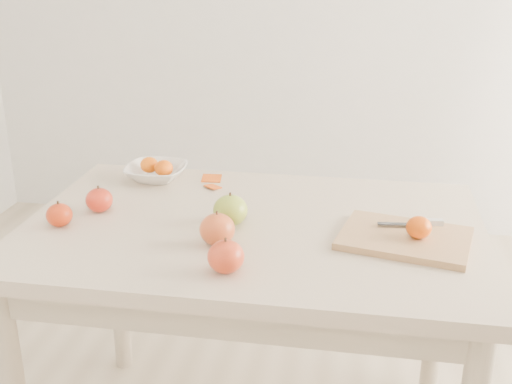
# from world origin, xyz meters

# --- Properties ---
(table) EXTENTS (1.20, 0.80, 0.75)m
(table) POSITION_xyz_m (0.00, 0.00, 0.65)
(table) COLOR beige
(table) RESTS_ON ground
(cutting_board) EXTENTS (0.35, 0.29, 0.02)m
(cutting_board) POSITION_xyz_m (0.39, -0.05, 0.76)
(cutting_board) COLOR #A98354
(cutting_board) RESTS_ON table
(board_tangerine) EXTENTS (0.06, 0.06, 0.05)m
(board_tangerine) POSITION_xyz_m (0.42, -0.06, 0.80)
(board_tangerine) COLOR #D13C07
(board_tangerine) RESTS_ON cutting_board
(fruit_bowl) EXTENTS (0.19, 0.19, 0.05)m
(fruit_bowl) POSITION_xyz_m (-0.36, 0.29, 0.77)
(fruit_bowl) COLOR white
(fruit_bowl) RESTS_ON table
(bowl_tangerine_near) EXTENTS (0.06, 0.06, 0.05)m
(bowl_tangerine_near) POSITION_xyz_m (-0.38, 0.30, 0.79)
(bowl_tangerine_near) COLOR orange
(bowl_tangerine_near) RESTS_ON fruit_bowl
(bowl_tangerine_far) EXTENTS (0.06, 0.06, 0.05)m
(bowl_tangerine_far) POSITION_xyz_m (-0.33, 0.27, 0.79)
(bowl_tangerine_far) COLOR orange
(bowl_tangerine_far) RESTS_ON fruit_bowl
(orange_peel_a) EXTENTS (0.06, 0.05, 0.01)m
(orange_peel_a) POSITION_xyz_m (-0.19, 0.31, 0.75)
(orange_peel_a) COLOR #D24F0E
(orange_peel_a) RESTS_ON table
(orange_peel_b) EXTENTS (0.06, 0.05, 0.01)m
(orange_peel_b) POSITION_xyz_m (-0.17, 0.24, 0.75)
(orange_peel_b) COLOR #D64D0F
(orange_peel_b) RESTS_ON table
(paring_knife) EXTENTS (0.17, 0.05, 0.01)m
(paring_knife) POSITION_xyz_m (0.44, 0.03, 0.78)
(paring_knife) COLOR silver
(paring_knife) RESTS_ON cutting_board
(apple_green) EXTENTS (0.09, 0.09, 0.08)m
(apple_green) POSITION_xyz_m (-0.06, -0.02, 0.79)
(apple_green) COLOR olive
(apple_green) RESTS_ON table
(apple_red_c) EXTENTS (0.08, 0.08, 0.08)m
(apple_red_c) POSITION_xyz_m (-0.01, -0.27, 0.79)
(apple_red_c) COLOR #A7050C
(apple_red_c) RESTS_ON table
(apple_red_e) EXTENTS (0.09, 0.09, 0.08)m
(apple_red_e) POSITION_xyz_m (-0.06, -0.14, 0.79)
(apple_red_e) COLOR #9F1E15
(apple_red_e) RESTS_ON table
(apple_red_b) EXTENTS (0.07, 0.07, 0.07)m
(apple_red_b) POSITION_xyz_m (-0.43, 0.01, 0.78)
(apple_red_b) COLOR maroon
(apple_red_b) RESTS_ON table
(apple_red_d) EXTENTS (0.07, 0.07, 0.06)m
(apple_red_d) POSITION_xyz_m (-0.49, -0.10, 0.78)
(apple_red_d) COLOR #930706
(apple_red_d) RESTS_ON table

